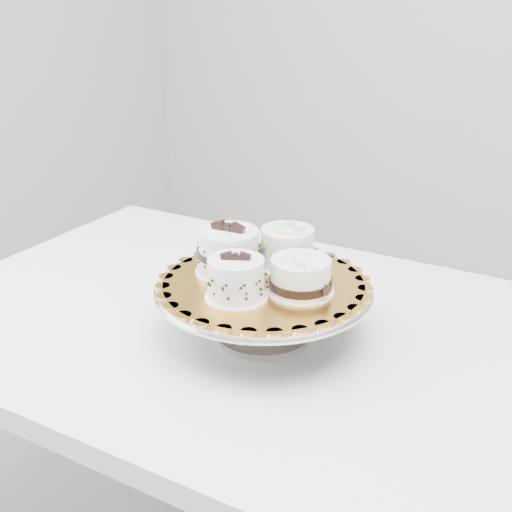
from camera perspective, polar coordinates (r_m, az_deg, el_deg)
The scene contains 7 objects.
table at distance 1.25m, azimuth -0.70°, elevation -8.50°, with size 1.32×0.93×0.75m.
cake_stand at distance 1.12m, azimuth 0.67°, elevation -4.00°, with size 0.38×0.38×0.10m.
cake_board at distance 1.11m, azimuth 0.68°, elevation -2.40°, with size 0.35×0.35×0.01m, color gold.
cake_swirl at distance 1.04m, azimuth -1.79°, elevation -2.09°, with size 0.12×0.12×0.08m.
cake_banded at distance 1.13m, azimuth -2.46°, elevation 0.27°, with size 0.12×0.12×0.10m.
cake_dots at distance 1.16m, azimuth 2.79°, elevation 0.81°, with size 0.12×0.12×0.07m.
cake_ribbon at distance 1.06m, azimuth 4.03°, elevation -1.85°, with size 0.13×0.13×0.06m.
Camera 1 is at (0.53, -0.81, 1.33)m, focal length 45.00 mm.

